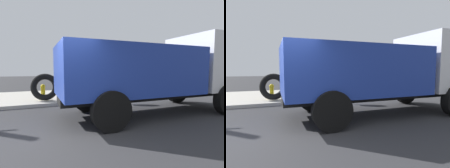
# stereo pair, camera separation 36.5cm
# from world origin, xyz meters

# --- Properties ---
(ground_plane) EXTENTS (80.00, 80.00, 0.00)m
(ground_plane) POSITION_xyz_m (0.00, 0.00, 0.00)
(ground_plane) COLOR #2D2D30
(sidewalk_curb) EXTENTS (36.00, 5.00, 0.15)m
(sidewalk_curb) POSITION_xyz_m (0.00, 6.50, 0.07)
(sidewalk_curb) COLOR #ADA89E
(sidewalk_curb) RESTS_ON ground
(fire_hydrant) EXTENTS (0.22, 0.50, 0.77)m
(fire_hydrant) POSITION_xyz_m (0.03, 4.97, 0.56)
(fire_hydrant) COLOR yellow
(fire_hydrant) RESTS_ON sidewalk_curb
(loose_tire) EXTENTS (1.37, 0.79, 1.31)m
(loose_tire) POSITION_xyz_m (0.11, 4.75, 0.81)
(loose_tire) COLOR black
(loose_tire) RESTS_ON sidewalk_curb
(stop_sign) EXTENTS (0.76, 0.08, 2.18)m
(stop_sign) POSITION_xyz_m (2.30, 4.37, 1.66)
(stop_sign) COLOR gray
(stop_sign) RESTS_ON sidewalk_curb
(dump_truck_blue) EXTENTS (7.02, 2.84, 3.00)m
(dump_truck_blue) POSITION_xyz_m (4.04, 1.33, 1.61)
(dump_truck_blue) COLOR #1E3899
(dump_truck_blue) RESTS_ON ground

